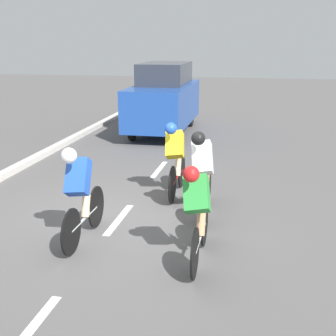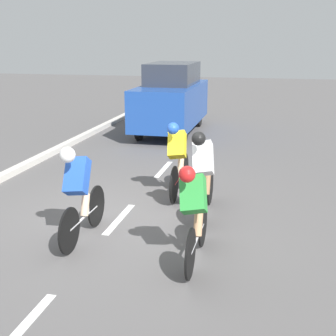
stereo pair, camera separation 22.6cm
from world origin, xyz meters
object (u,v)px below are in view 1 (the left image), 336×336
at_px(support_car, 164,98).
at_px(cyclist_blue, 80,192).
at_px(cyclist_yellow, 175,157).
at_px(cyclist_green, 198,211).
at_px(cyclist_white, 203,170).

bearing_deg(support_car, cyclist_blue, 93.41).
distance_m(cyclist_yellow, support_car, 6.33).
height_order(cyclist_blue, support_car, support_car).
distance_m(cyclist_blue, cyclist_yellow, 2.57).
distance_m(cyclist_blue, cyclist_green, 1.82).
xyz_separation_m(cyclist_blue, cyclist_white, (-1.63, -1.44, 0.02)).
bearing_deg(cyclist_green, support_car, -75.47).
relative_size(cyclist_yellow, cyclist_green, 1.02).
bearing_deg(support_car, cyclist_green, 104.53).
relative_size(cyclist_blue, support_car, 0.40).
bearing_deg(cyclist_white, cyclist_blue, 41.44).
bearing_deg(cyclist_white, cyclist_yellow, -55.40).
bearing_deg(cyclist_white, cyclist_green, 94.91).
bearing_deg(cyclist_yellow, cyclist_green, 106.35).
xyz_separation_m(cyclist_blue, cyclist_green, (-1.79, 0.34, -0.04)).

